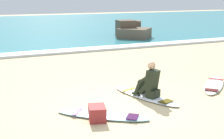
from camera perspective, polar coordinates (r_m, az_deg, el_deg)
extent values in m
plane|color=#CCB584|center=(7.82, 2.48, -6.84)|extent=(80.00, 80.00, 0.00)
cube|color=teal|center=(28.61, -17.98, 7.29)|extent=(80.00, 28.00, 0.10)
cube|color=white|center=(15.20, -11.53, 2.99)|extent=(80.00, 0.90, 0.11)
ellipsoid|color=silver|center=(8.62, 5.90, -4.73)|extent=(1.13, 2.32, 0.07)
cube|color=gold|center=(9.03, 2.97, -3.58)|extent=(0.49, 0.23, 0.01)
cube|color=#4C400C|center=(8.15, 9.62, -5.62)|extent=(0.42, 0.33, 0.01)
cube|color=black|center=(8.39, 7.33, -4.25)|extent=(0.40, 0.37, 0.20)
cylinder|color=black|center=(8.37, 5.93, -3.19)|extent=(0.30, 0.43, 0.43)
cylinder|color=black|center=(8.48, 4.74, -3.15)|extent=(0.21, 0.29, 0.42)
cube|color=black|center=(8.58, 4.31, -4.32)|extent=(0.18, 0.24, 0.05)
cylinder|color=black|center=(8.53, 6.71, -2.90)|extent=(0.30, 0.43, 0.43)
cylinder|color=black|center=(8.66, 5.65, -2.82)|extent=(0.21, 0.29, 0.42)
cube|color=black|center=(8.76, 5.26, -3.96)|extent=(0.18, 0.24, 0.05)
cube|color=black|center=(8.32, 7.17, -1.90)|extent=(0.43, 0.41, 0.57)
sphere|color=tan|center=(8.24, 7.08, 0.76)|extent=(0.21, 0.21, 0.21)
cylinder|color=black|center=(8.28, 5.77, -1.75)|extent=(0.24, 0.40, 0.31)
cylinder|color=black|center=(8.50, 6.88, -1.38)|extent=(0.24, 0.40, 0.31)
ellipsoid|color=#9ED1E5|center=(7.25, -1.73, -8.18)|extent=(2.00, 1.77, 0.07)
cube|color=purple|center=(7.42, -6.25, -7.42)|extent=(0.38, 0.43, 0.01)
cube|color=#351037|center=(7.08, 3.69, -8.40)|extent=(0.42, 0.43, 0.01)
ellipsoid|color=white|center=(10.08, 17.78, -2.64)|extent=(1.95, 1.85, 0.07)
cube|color=red|center=(10.66, 18.10, -1.61)|extent=(0.40, 0.42, 0.01)
cube|color=#4A1311|center=(9.41, 17.39, -3.50)|extent=(0.42, 0.43, 0.01)
cube|color=brown|center=(20.29, 2.47, 7.21)|extent=(1.25, 1.33, 1.14)
cube|color=brown|center=(19.73, 4.02, 6.38)|extent=(2.41, 2.41, 0.70)
cube|color=brown|center=(21.69, 2.95, 7.41)|extent=(1.95, 1.68, 1.00)
cube|color=maroon|center=(7.02, -2.69, -7.82)|extent=(0.48, 0.56, 0.32)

